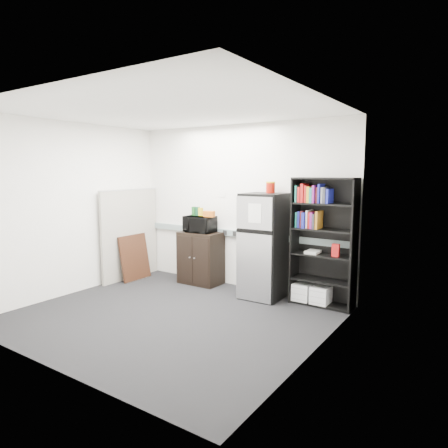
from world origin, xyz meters
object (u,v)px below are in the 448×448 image
object	(u,v)px
bookshelf	(322,239)
refrigerator	(264,246)
microwave	(200,224)
cabinet	(201,258)
cubicle_partition	(130,234)

from	to	relation	value
bookshelf	refrigerator	distance (m)	0.89
bookshelf	microwave	bearing A→B (deg)	-177.81
cabinet	refrigerator	bearing A→B (deg)	-3.61
cubicle_partition	refrigerator	distance (m)	2.56
cabinet	refrigerator	size ratio (longest dim) A/B	0.56
cabinet	microwave	xyz separation A→B (m)	(0.00, -0.02, 0.59)
bookshelf	cubicle_partition	distance (m)	3.45
cubicle_partition	refrigerator	size ratio (longest dim) A/B	1.01
cubicle_partition	refrigerator	world-z (taller)	cubicle_partition
bookshelf	cabinet	size ratio (longest dim) A/B	2.06
bookshelf	cabinet	bearing A→B (deg)	-178.24
cubicle_partition	cabinet	bearing A→B (deg)	18.30
microwave	refrigerator	xyz separation A→B (m)	(1.27, -0.06, -0.24)
cabinet	refrigerator	distance (m)	1.32
cubicle_partition	microwave	size ratio (longest dim) A/B	3.21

